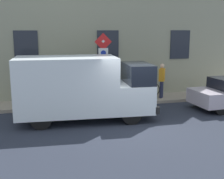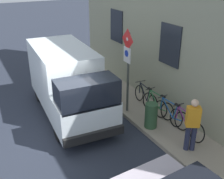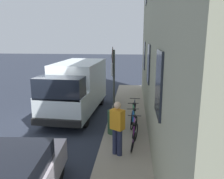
{
  "view_description": "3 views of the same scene",
  "coord_description": "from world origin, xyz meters",
  "px_view_note": "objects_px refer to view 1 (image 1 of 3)",
  "views": [
    {
      "loc": [
        -10.32,
        3.39,
        3.54
      ],
      "look_at": [
        1.63,
        0.43,
        1.01
      ],
      "focal_mm": 47.47,
      "sensor_mm": 36.0,
      "label": 1
    },
    {
      "loc": [
        -2.25,
        -7.57,
        5.34
      ],
      "look_at": [
        2.38,
        0.97,
        0.98
      ],
      "focal_mm": 44.27,
      "sensor_mm": 36.0,
      "label": 2
    },
    {
      "loc": [
        3.67,
        -9.24,
        3.78
      ],
      "look_at": [
        2.66,
        1.55,
        1.29
      ],
      "focal_mm": 37.63,
      "sensor_mm": 36.0,
      "label": 3
    }
  ],
  "objects_px": {
    "delivery_van": "(82,87)",
    "bicycle_purple": "(144,89)",
    "pedestrian": "(162,79)",
    "bicycle_green": "(114,91)",
    "litter_bin": "(132,92)",
    "sign_post_stacked": "(103,58)",
    "bicycle_blue": "(129,90)",
    "bicycle_black": "(99,91)"
  },
  "relations": [
    {
      "from": "bicycle_green",
      "to": "delivery_van",
      "type": "bearing_deg",
      "value": 49.78
    },
    {
      "from": "bicycle_blue",
      "to": "litter_bin",
      "type": "relative_size",
      "value": 1.91
    },
    {
      "from": "delivery_van",
      "to": "pedestrian",
      "type": "xyz_separation_m",
      "value": [
        2.31,
        -4.32,
        -0.26
      ]
    },
    {
      "from": "bicycle_green",
      "to": "pedestrian",
      "type": "xyz_separation_m",
      "value": [
        -0.51,
        -2.31,
        0.56
      ]
    },
    {
      "from": "bicycle_blue",
      "to": "litter_bin",
      "type": "distance_m",
      "value": 0.79
    },
    {
      "from": "bicycle_purple",
      "to": "litter_bin",
      "type": "xyz_separation_m",
      "value": [
        -0.78,
        0.91,
        0.08
      ]
    },
    {
      "from": "bicycle_purple",
      "to": "pedestrian",
      "type": "height_order",
      "value": "pedestrian"
    },
    {
      "from": "litter_bin",
      "to": "pedestrian",
      "type": "bearing_deg",
      "value": -80.73
    },
    {
      "from": "sign_post_stacked",
      "to": "bicycle_green",
      "type": "relative_size",
      "value": 1.81
    },
    {
      "from": "sign_post_stacked",
      "to": "bicycle_green",
      "type": "xyz_separation_m",
      "value": [
        0.92,
        -0.76,
        -1.72
      ]
    },
    {
      "from": "pedestrian",
      "to": "bicycle_blue",
      "type": "bearing_deg",
      "value": -166.51
    },
    {
      "from": "sign_post_stacked",
      "to": "litter_bin",
      "type": "xyz_separation_m",
      "value": [
        0.14,
        -1.42,
        -1.64
      ]
    },
    {
      "from": "pedestrian",
      "to": "bicycle_black",
      "type": "bearing_deg",
      "value": -157.4
    },
    {
      "from": "bicycle_green",
      "to": "pedestrian",
      "type": "distance_m",
      "value": 2.43
    },
    {
      "from": "pedestrian",
      "to": "bicycle_purple",
      "type": "bearing_deg",
      "value": 177.36
    },
    {
      "from": "bicycle_blue",
      "to": "bicycle_green",
      "type": "relative_size",
      "value": 1.0
    },
    {
      "from": "sign_post_stacked",
      "to": "litter_bin",
      "type": "height_order",
      "value": "sign_post_stacked"
    },
    {
      "from": "bicycle_blue",
      "to": "pedestrian",
      "type": "xyz_separation_m",
      "value": [
        -0.51,
        -1.53,
        0.56
      ]
    },
    {
      "from": "bicycle_purple",
      "to": "bicycle_black",
      "type": "bearing_deg",
      "value": 2.04
    },
    {
      "from": "bicycle_black",
      "to": "pedestrian",
      "type": "distance_m",
      "value": 3.19
    },
    {
      "from": "sign_post_stacked",
      "to": "bicycle_green",
      "type": "bearing_deg",
      "value": -39.63
    },
    {
      "from": "bicycle_purple",
      "to": "pedestrian",
      "type": "xyz_separation_m",
      "value": [
        -0.51,
        -0.74,
        0.56
      ]
    },
    {
      "from": "litter_bin",
      "to": "sign_post_stacked",
      "type": "bearing_deg",
      "value": 95.51
    },
    {
      "from": "pedestrian",
      "to": "sign_post_stacked",
      "type": "bearing_deg",
      "value": -140.47
    },
    {
      "from": "sign_post_stacked",
      "to": "bicycle_black",
      "type": "height_order",
      "value": "sign_post_stacked"
    },
    {
      "from": "bicycle_blue",
      "to": "delivery_van",
      "type": "bearing_deg",
      "value": 39.34
    },
    {
      "from": "bicycle_blue",
      "to": "pedestrian",
      "type": "relative_size",
      "value": 1.0
    },
    {
      "from": "bicycle_green",
      "to": "litter_bin",
      "type": "xyz_separation_m",
      "value": [
        -0.78,
        -0.66,
        0.08
      ]
    },
    {
      "from": "bicycle_purple",
      "to": "sign_post_stacked",
      "type": "bearing_deg",
      "value": 23.55
    },
    {
      "from": "delivery_van",
      "to": "bicycle_black",
      "type": "distance_m",
      "value": 3.19
    },
    {
      "from": "delivery_van",
      "to": "bicycle_purple",
      "type": "bearing_deg",
      "value": 41.82
    },
    {
      "from": "bicycle_blue",
      "to": "bicycle_green",
      "type": "xyz_separation_m",
      "value": [
        0.0,
        0.79,
        0.0
      ]
    },
    {
      "from": "litter_bin",
      "to": "delivery_van",
      "type": "bearing_deg",
      "value": 127.46
    },
    {
      "from": "bicycle_green",
      "to": "sign_post_stacked",
      "type": "bearing_deg",
      "value": 45.56
    },
    {
      "from": "litter_bin",
      "to": "bicycle_purple",
      "type": "bearing_deg",
      "value": -49.37
    },
    {
      "from": "bicycle_purple",
      "to": "bicycle_blue",
      "type": "distance_m",
      "value": 0.78
    },
    {
      "from": "bicycle_blue",
      "to": "pedestrian",
      "type": "bearing_deg",
      "value": 155.53
    },
    {
      "from": "bicycle_green",
      "to": "pedestrian",
      "type": "relative_size",
      "value": 1.0
    },
    {
      "from": "delivery_van",
      "to": "bicycle_purple",
      "type": "height_order",
      "value": "delivery_van"
    },
    {
      "from": "delivery_van",
      "to": "bicycle_blue",
      "type": "relative_size",
      "value": 3.17
    },
    {
      "from": "bicycle_purple",
      "to": "bicycle_green",
      "type": "relative_size",
      "value": 1.0
    },
    {
      "from": "bicycle_green",
      "to": "litter_bin",
      "type": "bearing_deg",
      "value": 125.43
    }
  ]
}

